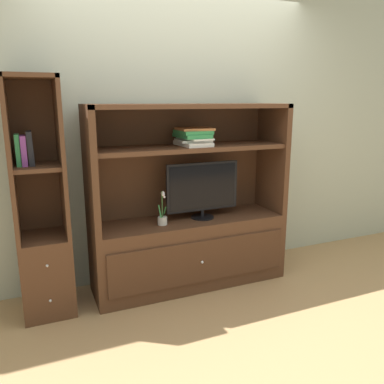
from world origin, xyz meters
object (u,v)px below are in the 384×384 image
object	(u,v)px
media_console	(189,230)
magazine_stack	(193,137)
bookshelf_tall	(44,236)
potted_plant	(163,217)
tv_monitor	(203,189)
upright_book_row	(25,150)

from	to	relation	value
media_console	magazine_stack	xyz separation A→B (m)	(0.03, -0.01, 0.81)
media_console	bookshelf_tall	world-z (taller)	bookshelf_tall
potted_plant	tv_monitor	bearing A→B (deg)	6.47
tv_monitor	bookshelf_tall	bearing A→B (deg)	178.83
media_console	upright_book_row	xyz separation A→B (m)	(-1.26, -0.01, 0.77)
tv_monitor	potted_plant	xyz separation A→B (m)	(-0.38, -0.04, -0.19)
magazine_stack	upright_book_row	bearing A→B (deg)	179.90
tv_monitor	bookshelf_tall	size ratio (longest dim) A/B	0.37
magazine_stack	media_console	bearing A→B (deg)	162.62
tv_monitor	magazine_stack	xyz separation A→B (m)	(-0.08, 0.01, 0.45)
tv_monitor	bookshelf_tall	xyz separation A→B (m)	(-1.30, 0.03, -0.25)
media_console	upright_book_row	distance (m)	1.48
magazine_stack	bookshelf_tall	xyz separation A→B (m)	(-1.22, 0.01, -0.70)
media_console	potted_plant	size ratio (longest dim) A/B	5.95
tv_monitor	magazine_stack	size ratio (longest dim) A/B	1.83
potted_plant	bookshelf_tall	size ratio (longest dim) A/B	0.16
tv_monitor	upright_book_row	xyz separation A→B (m)	(-1.37, 0.02, 0.40)
potted_plant	bookshelf_tall	xyz separation A→B (m)	(-0.92, 0.07, -0.06)
upright_book_row	potted_plant	bearing A→B (deg)	-3.46
media_console	magazine_stack	bearing A→B (deg)	-17.38
media_console	bookshelf_tall	distance (m)	1.19
media_console	potted_plant	distance (m)	0.33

